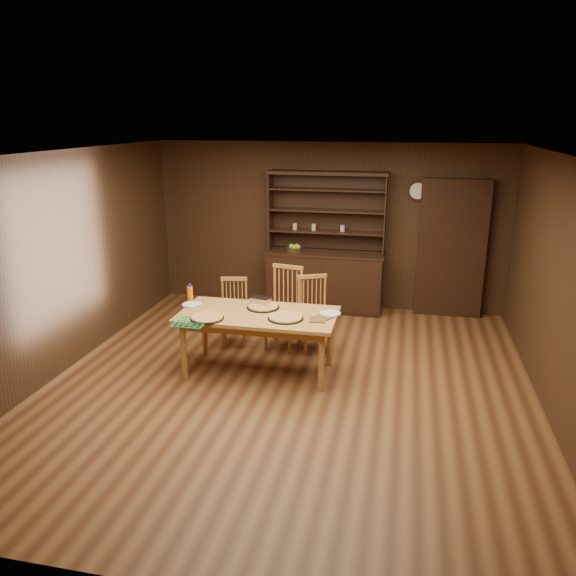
% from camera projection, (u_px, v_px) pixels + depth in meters
% --- Properties ---
extents(floor, '(6.00, 6.00, 0.00)m').
position_uv_depth(floor, '(289.00, 385.00, 6.46)').
color(floor, brown).
rests_on(floor, ground).
extents(room_shell, '(6.00, 6.00, 6.00)m').
position_uv_depth(room_shell, '(289.00, 252.00, 6.00)').
color(room_shell, silver).
rests_on(room_shell, floor).
extents(china_hutch, '(1.84, 0.52, 2.17)m').
position_uv_depth(china_hutch, '(325.00, 273.00, 8.86)').
color(china_hutch, black).
rests_on(china_hutch, floor).
extents(doorway, '(1.00, 0.18, 2.10)m').
position_uv_depth(doorway, '(451.00, 249.00, 8.48)').
color(doorway, black).
rests_on(doorway, floor).
extents(wall_clock, '(0.30, 0.05, 0.30)m').
position_uv_depth(wall_clock, '(418.00, 191.00, 8.39)').
color(wall_clock, black).
rests_on(wall_clock, room_shell).
extents(dining_table, '(1.85, 0.92, 0.75)m').
position_uv_depth(dining_table, '(258.00, 320.00, 6.62)').
color(dining_table, '#BC8B41').
rests_on(dining_table, floor).
extents(chair_left, '(0.44, 0.42, 0.91)m').
position_uv_depth(chair_left, '(234.00, 309.00, 7.55)').
color(chair_left, '#AD713B').
rests_on(chair_left, floor).
extents(chair_center, '(0.53, 0.51, 1.10)m').
position_uv_depth(chair_center, '(285.00, 304.00, 7.43)').
color(chair_center, '#AD713B').
rests_on(chair_center, floor).
extents(chair_right, '(0.53, 0.52, 0.99)m').
position_uv_depth(chair_right, '(314.00, 311.00, 7.35)').
color(chair_right, '#AD713B').
rests_on(chair_right, floor).
extents(pizza_left, '(0.39, 0.39, 0.04)m').
position_uv_depth(pizza_left, '(207.00, 318.00, 6.40)').
color(pizza_left, black).
rests_on(pizza_left, dining_table).
extents(pizza_right, '(0.41, 0.41, 0.04)m').
position_uv_depth(pizza_right, '(286.00, 317.00, 6.40)').
color(pizza_right, black).
rests_on(pizza_right, dining_table).
extents(pizza_center, '(0.40, 0.40, 0.04)m').
position_uv_depth(pizza_center, '(263.00, 307.00, 6.77)').
color(pizza_center, black).
rests_on(pizza_center, dining_table).
extents(cooling_rack, '(0.37, 0.37, 0.02)m').
position_uv_depth(cooling_rack, '(191.00, 322.00, 6.28)').
color(cooling_rack, '#0CA054').
rests_on(cooling_rack, dining_table).
extents(plate_left, '(0.26, 0.26, 0.02)m').
position_uv_depth(plate_left, '(192.00, 304.00, 6.88)').
color(plate_left, silver).
rests_on(plate_left, dining_table).
extents(plate_right, '(0.26, 0.26, 0.02)m').
position_uv_depth(plate_right, '(330.00, 313.00, 6.56)').
color(plate_right, silver).
rests_on(plate_right, dining_table).
extents(foil_dish, '(0.26, 0.21, 0.09)m').
position_uv_depth(foil_dish, '(261.00, 301.00, 6.89)').
color(foil_dish, silver).
rests_on(foil_dish, dining_table).
extents(juice_bottle, '(0.07, 0.07, 0.21)m').
position_uv_depth(juice_bottle, '(190.00, 293.00, 7.04)').
color(juice_bottle, orange).
rests_on(juice_bottle, dining_table).
extents(pot_holder_a, '(0.20, 0.20, 0.01)m').
position_uv_depth(pot_holder_a, '(317.00, 320.00, 6.36)').
color(pot_holder_a, maroon).
rests_on(pot_holder_a, dining_table).
extents(pot_holder_b, '(0.25, 0.25, 0.01)m').
position_uv_depth(pot_holder_b, '(324.00, 317.00, 6.45)').
color(pot_holder_b, maroon).
rests_on(pot_holder_b, dining_table).
extents(fruit_bowl, '(0.26, 0.26, 0.12)m').
position_uv_depth(fruit_bowl, '(295.00, 249.00, 8.78)').
color(fruit_bowl, black).
rests_on(fruit_bowl, china_hutch).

